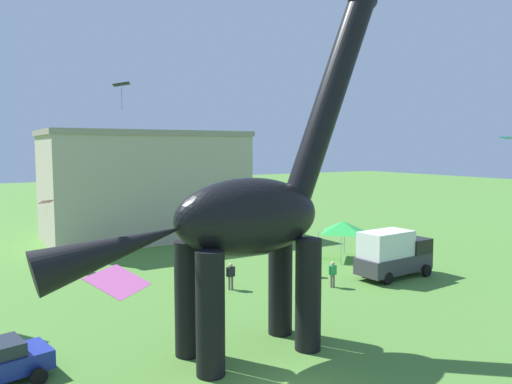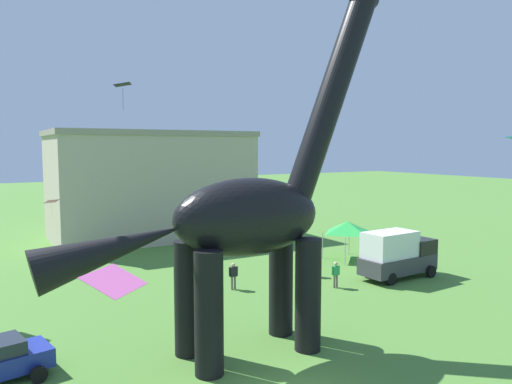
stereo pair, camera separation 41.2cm
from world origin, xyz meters
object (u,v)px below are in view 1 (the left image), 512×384
(person_vendor_side, at_px, (306,261))
(festival_canopy_tent, at_px, (343,227))
(dinosaur_sculpture, at_px, (247,217))
(person_far_spectator, at_px, (333,272))
(parked_box_truck, at_px, (393,253))
(kite_mid_right, at_px, (46,202))
(kite_far_left, at_px, (118,281))
(kite_mid_left, at_px, (121,84))
(kite_high_left, at_px, (507,138))
(person_near_flyer, at_px, (231,274))

(person_vendor_side, xyz_separation_m, festival_canopy_tent, (5.52, 2.56, 1.48))
(dinosaur_sculpture, bearing_deg, person_far_spectator, -2.89)
(parked_box_truck, xyz_separation_m, kite_mid_right, (-19.49, 14.89, 3.17))
(kite_far_left, distance_m, kite_mid_left, 10.70)
(person_far_spectator, relative_size, festival_canopy_tent, 0.52)
(kite_far_left, distance_m, kite_high_left, 28.10)
(dinosaur_sculpture, xyz_separation_m, festival_canopy_tent, (15.15, 11.26, -3.30))
(person_far_spectator, bearing_deg, kite_far_left, -93.37)
(person_far_spectator, xyz_separation_m, festival_canopy_tent, (5.69, 5.58, 1.56))
(person_vendor_side, height_order, festival_canopy_tent, festival_canopy_tent)
(person_far_spectator, bearing_deg, festival_canopy_tent, 100.89)
(kite_high_left, bearing_deg, kite_mid_left, 173.72)
(person_far_spectator, relative_size, kite_mid_left, 1.39)
(dinosaur_sculpture, bearing_deg, festival_canopy_tent, 2.74)
(person_far_spectator, height_order, kite_high_left, kite_high_left)
(person_near_flyer, height_order, kite_high_left, kite_high_left)
(person_vendor_side, relative_size, kite_far_left, 0.83)
(person_vendor_side, height_order, kite_high_left, kite_high_left)
(person_vendor_side, relative_size, kite_mid_left, 1.50)
(kite_mid_right, bearing_deg, dinosaur_sculpture, -76.09)
(person_vendor_side, bearing_deg, kite_mid_left, -169.60)
(parked_box_truck, bearing_deg, dinosaur_sculpture, -163.11)
(person_vendor_side, height_order, person_far_spectator, person_vendor_side)
(dinosaur_sculpture, distance_m, person_far_spectator, 12.06)
(person_vendor_side, bearing_deg, kite_far_left, -149.69)
(dinosaur_sculpture, relative_size, kite_far_left, 7.67)
(dinosaur_sculpture, bearing_deg, kite_far_left, 175.05)
(person_vendor_side, distance_m, kite_far_left, 20.50)
(kite_mid_left, distance_m, kite_mid_right, 17.25)
(person_vendor_side, bearing_deg, person_near_flyer, 174.67)
(kite_mid_right, bearing_deg, person_far_spectator, -45.26)
(person_near_flyer, bearing_deg, person_vendor_side, -88.01)
(dinosaur_sculpture, height_order, festival_canopy_tent, dinosaur_sculpture)
(kite_mid_left, bearing_deg, festival_canopy_tent, 19.69)
(person_near_flyer, relative_size, kite_mid_left, 1.42)
(dinosaur_sculpture, xyz_separation_m, person_near_flyer, (3.75, 8.53, -4.84))
(person_near_flyer, distance_m, kite_far_left, 16.20)
(festival_canopy_tent, distance_m, kite_high_left, 13.04)
(festival_canopy_tent, height_order, kite_far_left, kite_far_left)
(parked_box_truck, xyz_separation_m, person_vendor_side, (-4.83, 3.29, -0.58))
(festival_canopy_tent, height_order, kite_mid_left, kite_mid_left)
(parked_box_truck, relative_size, person_far_spectator, 3.51)
(dinosaur_sculpture, xyz_separation_m, kite_far_left, (-6.37, -3.52, -0.98))
(parked_box_truck, distance_m, person_near_flyer, 11.18)
(parked_box_truck, height_order, kite_mid_right, kite_mid_right)
(dinosaur_sculpture, distance_m, person_near_flyer, 10.50)
(parked_box_truck, bearing_deg, festival_canopy_tent, 79.68)
(person_far_spectator, height_order, kite_mid_right, kite_mid_right)
(kite_mid_left, bearing_deg, person_near_flyer, 28.12)
(person_near_flyer, xyz_separation_m, kite_far_left, (-10.12, -12.05, 3.86))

